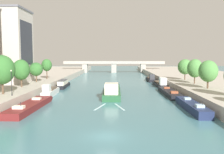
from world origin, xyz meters
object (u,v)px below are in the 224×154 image
object	(u,v)px
moored_boat_right_end	(151,79)
tree_left_far	(21,70)
tree_left_past_mid	(36,69)
tree_right_end_of_row	(208,71)
tree_right_past_mid	(185,67)
bridge_far	(114,65)
moored_boat_left_downstream	(30,106)
lamppost_left_bank	(11,82)
moored_boat_right_near	(160,84)
moored_boat_right_gap_after	(170,92)
moored_boat_right_upstream	(192,106)
tree_left_nearest	(2,70)
moored_boat_left_end	(50,92)
tree_right_far	(195,68)
barge_midriver	(112,91)
moored_boat_left_midway	(63,84)
tree_left_by_lamp	(47,65)

from	to	relation	value
moored_boat_right_end	tree_left_far	distance (m)	49.47
tree_left_past_mid	tree_right_end_of_row	xyz separation A→B (m)	(43.26, -12.75, 0.33)
tree_right_past_mid	bridge_far	xyz separation A→B (m)	(-22.32, 62.43, -2.07)
moored_boat_left_downstream	lamppost_left_bank	size ratio (longest dim) A/B	3.50
moored_boat_right_near	tree_right_past_mid	world-z (taller)	tree_right_past_mid
moored_boat_right_gap_after	bridge_far	distance (m)	78.63
moored_boat_right_upstream	bridge_far	size ratio (longest dim) A/B	0.25
bridge_far	tree_left_nearest	bearing A→B (deg)	-102.92
moored_boat_left_end	bridge_far	xyz separation A→B (m)	(14.70, 78.93, 3.16)
bridge_far	tree_left_far	bearing A→B (deg)	-104.78
moored_boat_right_gap_after	tree_right_past_mid	xyz separation A→B (m)	(7.99, 14.80, 5.63)
moored_boat_left_end	lamppost_left_bank	bearing A→B (deg)	-105.06
tree_left_past_mid	tree_right_end_of_row	bearing A→B (deg)	-16.42
moored_boat_right_end	tree_right_past_mid	bearing A→B (deg)	-64.00
tree_right_far	tree_left_past_mid	bearing A→B (deg)	175.83
tree_left_past_mid	tree_right_past_mid	bearing A→B (deg)	8.40
moored_boat_right_end	tree_right_far	world-z (taller)	tree_right_far
moored_boat_left_downstream	tree_left_far	xyz separation A→B (m)	(-6.85, 13.35, 5.69)
tree_left_nearest	tree_left_past_mid	xyz separation A→B (m)	(-0.69, 21.31, -1.11)
barge_midriver	moored_boat_left_downstream	size ratio (longest dim) A/B	1.31
barge_midriver	tree_right_end_of_row	xyz separation A→B (m)	(21.70, -4.09, 5.05)
moored_boat_right_end	bridge_far	xyz separation A→B (m)	(-14.26, 45.92, 3.28)
tree_left_past_mid	tree_right_far	distance (m)	43.59
moored_boat_left_downstream	moored_boat_left_midway	size ratio (longest dim) A/B	1.37
tree_left_nearest	bridge_far	xyz separation A→B (m)	(20.69, 90.19, -2.75)
moored_boat_right_upstream	moored_boat_left_end	bearing A→B (deg)	153.13
tree_left_nearest	tree_right_far	bearing A→B (deg)	22.98
moored_boat_right_upstream	tree_left_by_lamp	bearing A→B (deg)	136.20
moored_boat_left_midway	tree_left_nearest	world-z (taller)	tree_left_nearest
moored_boat_right_upstream	lamppost_left_bank	bearing A→B (deg)	176.76
tree_left_past_mid	tree_left_by_lamp	size ratio (longest dim) A/B	0.87
tree_left_by_lamp	bridge_far	world-z (taller)	tree_left_by_lamp
lamppost_left_bank	moored_boat_left_midway	bearing A→B (deg)	83.19
moored_boat_left_midway	moored_boat_right_end	world-z (taller)	moored_boat_right_end
moored_boat_left_midway	moored_boat_right_upstream	xyz separation A→B (m)	(29.38, -29.54, -0.25)
barge_midriver	moored_boat_right_end	xyz separation A→B (m)	(14.08, 31.62, -0.20)
moored_boat_left_end	tree_right_past_mid	xyz separation A→B (m)	(37.02, 16.50, 5.22)
lamppost_left_bank	moored_boat_right_near	bearing A→B (deg)	42.20
tree_right_far	lamppost_left_bank	xyz separation A→B (m)	(-40.28, -19.83, -1.45)
moored_boat_right_end	tree_left_far	bearing A→B (deg)	-136.02
tree_left_nearest	lamppost_left_bank	bearing A→B (deg)	-34.00
moored_boat_right_upstream	tree_left_far	world-z (taller)	tree_left_far
tree_right_end_of_row	moored_boat_right_gap_after	bearing A→B (deg)	149.76
moored_boat_right_gap_after	tree_right_past_mid	distance (m)	17.73
moored_boat_right_near	tree_right_past_mid	size ratio (longest dim) A/B	2.13
moored_boat_right_gap_after	tree_left_nearest	world-z (taller)	tree_left_nearest
moored_boat_left_midway	tree_right_past_mid	world-z (taller)	tree_right_past_mid
moored_boat_left_downstream	tree_left_by_lamp	world-z (taller)	tree_left_by_lamp
tree_left_nearest	moored_boat_right_end	bearing A→B (deg)	51.71
moored_boat_right_end	moored_boat_right_gap_after	bearing A→B (deg)	-89.88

